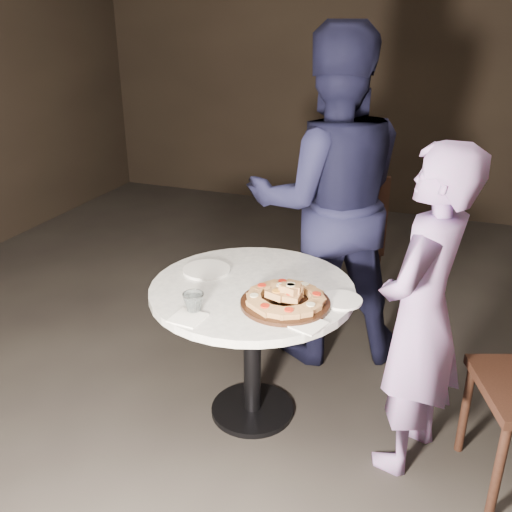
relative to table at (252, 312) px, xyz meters
The scene contains 12 objects.
floor 0.60m from the table, 39.75° to the right, with size 7.00×7.00×0.00m, color black.
table is the anchor object (origin of this frame).
serving_board 0.26m from the table, 30.21° to the right, with size 0.38×0.38×0.02m, color black.
focaccia_pile 0.29m from the table, 29.59° to the right, with size 0.34×0.34×0.09m.
plate_left 0.31m from the table, 163.92° to the left, with size 0.23×0.23×0.01m, color white.
plate_right 0.43m from the table, ahead, with size 0.18×0.18×0.01m, color white.
water_glass 0.38m from the table, 115.14° to the right, with size 0.09×0.09×0.08m, color silver.
napkin_near 0.41m from the table, 110.75° to the right, with size 0.13×0.13×0.01m, color white.
napkin_far 0.43m from the table, 36.66° to the right, with size 0.13×0.13×0.01m, color white.
chair_far 1.23m from the table, 81.27° to the left, with size 0.53×0.55×0.96m.
diner_navy 0.80m from the table, 76.70° to the left, with size 0.88×0.69×1.81m, color black.
diner_teal 0.76m from the table, ahead, with size 0.52×0.34×1.42m, color #7E64A0.
Camera 1 is at (0.69, -2.03, 1.85)m, focal length 40.00 mm.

